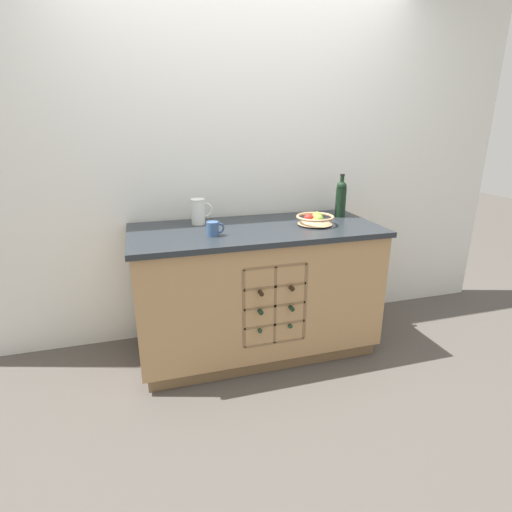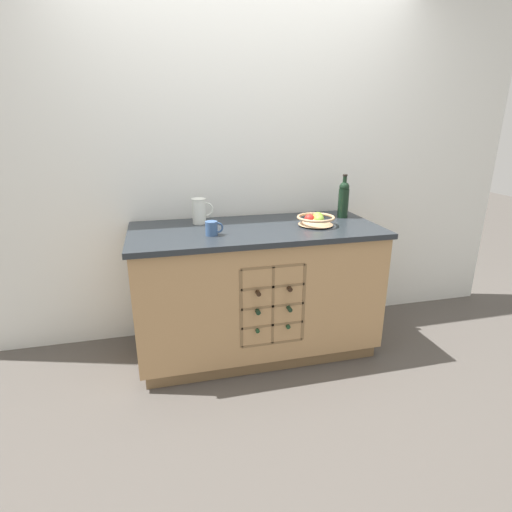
# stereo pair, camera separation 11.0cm
# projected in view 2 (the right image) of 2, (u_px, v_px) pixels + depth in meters

# --- Properties ---
(ground_plane) EXTENTS (14.00, 14.00, 0.00)m
(ground_plane) POSITION_uv_depth(u_px,v_px,m) (256.00, 347.00, 2.94)
(ground_plane) COLOR #4C4742
(back_wall) EXTENTS (4.40, 0.06, 2.55)m
(back_wall) POSITION_uv_depth(u_px,v_px,m) (242.00, 165.00, 2.91)
(back_wall) COLOR silver
(back_wall) RESTS_ON ground_plane
(kitchen_island) EXTENTS (1.65, 0.76, 0.91)m
(kitchen_island) POSITION_uv_depth(u_px,v_px,m) (256.00, 290.00, 2.79)
(kitchen_island) COLOR brown
(kitchen_island) RESTS_ON ground_plane
(fruit_bowl) EXTENTS (0.26, 0.26, 0.08)m
(fruit_bowl) POSITION_uv_depth(u_px,v_px,m) (316.00, 219.00, 2.69)
(fruit_bowl) COLOR tan
(fruit_bowl) RESTS_ON kitchen_island
(white_pitcher) EXTENTS (0.15, 0.10, 0.17)m
(white_pitcher) POSITION_uv_depth(u_px,v_px,m) (200.00, 210.00, 2.73)
(white_pitcher) COLOR silver
(white_pitcher) RESTS_ON kitchen_island
(ceramic_mug) EXTENTS (0.11, 0.08, 0.09)m
(ceramic_mug) POSITION_uv_depth(u_px,v_px,m) (212.00, 228.00, 2.46)
(ceramic_mug) COLOR #385684
(ceramic_mug) RESTS_ON kitchen_island
(standing_wine_bottle) EXTENTS (0.08, 0.08, 0.31)m
(standing_wine_bottle) POSITION_uv_depth(u_px,v_px,m) (344.00, 198.00, 2.89)
(standing_wine_bottle) COLOR black
(standing_wine_bottle) RESTS_ON kitchen_island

